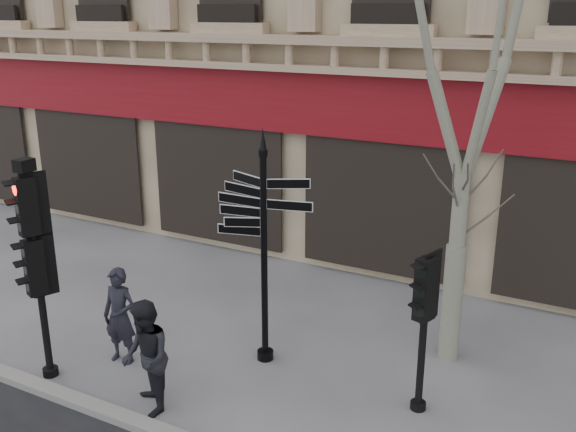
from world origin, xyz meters
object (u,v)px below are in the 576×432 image
at_px(pedestrian_b, 146,358).
at_px(fingerpost, 264,209).
at_px(traffic_signal_main, 34,244).
at_px(traffic_signal_secondary, 425,306).
at_px(plane_tree, 476,21).
at_px(pedestrian_a, 120,316).

bearing_deg(pedestrian_b, fingerpost, 112.06).
xyz_separation_m(traffic_signal_main, traffic_signal_secondary, (5.29, 1.82, -0.55)).
bearing_deg(traffic_signal_main, traffic_signal_secondary, 41.31).
height_order(traffic_signal_secondary, plane_tree, plane_tree).
bearing_deg(plane_tree, pedestrian_b, -134.25).
relative_size(traffic_signal_main, traffic_signal_secondary, 1.48).
bearing_deg(fingerpost, pedestrian_b, -114.60).
bearing_deg(pedestrian_b, traffic_signal_main, -137.47).
bearing_deg(traffic_signal_secondary, plane_tree, 107.09).
height_order(traffic_signal_main, pedestrian_b, traffic_signal_main).
bearing_deg(pedestrian_a, fingerpost, 23.17).
xyz_separation_m(plane_tree, pedestrian_a, (-4.60, -2.56, -4.46)).
distance_m(fingerpost, plane_tree, 4.03).
height_order(fingerpost, pedestrian_b, fingerpost).
bearing_deg(pedestrian_a, traffic_signal_main, -134.82).
xyz_separation_m(traffic_signal_secondary, pedestrian_b, (-3.34, -1.82, -0.78)).
distance_m(pedestrian_a, pedestrian_b, 1.53).
height_order(fingerpost, traffic_signal_main, fingerpost).
relative_size(plane_tree, pedestrian_b, 4.51).
relative_size(fingerpost, traffic_signal_secondary, 1.64).
bearing_deg(pedestrian_b, pedestrian_a, -172.17).
xyz_separation_m(fingerpost, plane_tree, (2.60, 1.44, 2.71)).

